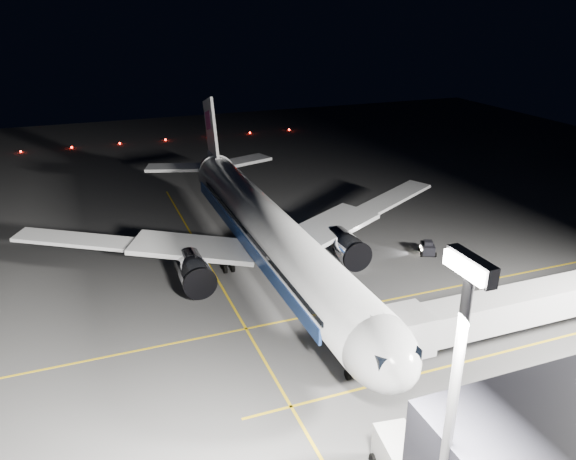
# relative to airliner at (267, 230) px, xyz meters

# --- Properties ---
(ground) EXTENTS (200.00, 200.00, 0.00)m
(ground) POSITION_rel_airliner_xyz_m (1.08, 0.00, -5.16)
(ground) COLOR #4C4C4F
(ground) RESTS_ON ground
(guide_line_main) EXTENTS (0.25, 80.00, 0.01)m
(guide_line_main) POSITION_rel_airliner_xyz_m (11.08, 0.00, -5.16)
(guide_line_main) COLOR gold
(guide_line_main) RESTS_ON ground
(guide_line_cross) EXTENTS (70.00, 0.25, 0.01)m
(guide_line_cross) POSITION_rel_airliner_xyz_m (1.08, -6.00, -5.16)
(guide_line_cross) COLOR gold
(guide_line_cross) RESTS_ON ground
(guide_line_side) EXTENTS (0.25, 40.00, 0.01)m
(guide_line_side) POSITION_rel_airliner_xyz_m (23.08, 10.00, -5.16)
(guide_line_side) COLOR gold
(guide_line_side) RESTS_ON ground
(airliner) EXTENTS (61.48, 54.22, 16.64)m
(airliner) POSITION_rel_airliner_xyz_m (0.00, 0.00, 0.00)
(airliner) COLOR silver
(airliner) RESTS_ON ground
(jet_bridge) EXTENTS (3.60, 34.40, 6.30)m
(jet_bridge) POSITION_rel_airliner_xyz_m (23.08, 18.06, -0.58)
(jet_bridge) COLOR #B2B2B7
(jet_bridge) RESTS_ON ground
(floodlight_mast_south) EXTENTS (2.40, 0.67, 20.70)m
(floodlight_mast_south) POSITION_rel_airliner_xyz_m (41.08, -6.01, 7.21)
(floodlight_mast_south) COLOR #59595E
(floodlight_mast_south) RESTS_ON ground
(taxiway_lights) EXTENTS (0.44, 60.44, 0.44)m
(taxiway_lights) POSITION_rel_airliner_xyz_m (-70.92, 0.00, -4.94)
(taxiway_lights) COLOR #FF140A
(taxiway_lights) RESTS_ON ground
(baggage_tug) EXTENTS (2.99, 2.75, 1.75)m
(baggage_tug) POSITION_rel_airliner_xyz_m (2.55, 20.20, -4.36)
(baggage_tug) COLOR black
(baggage_tug) RESTS_ON ground
(safety_cone_a) EXTENTS (0.35, 0.35, 0.52)m
(safety_cone_a) POSITION_rel_airliner_xyz_m (2.92, 4.00, -4.90)
(safety_cone_a) COLOR #FC430A
(safety_cone_a) RESTS_ON ground
(safety_cone_b) EXTENTS (0.42, 0.42, 0.64)m
(safety_cone_b) POSITION_rel_airliner_xyz_m (0.99, 5.25, -4.85)
(safety_cone_b) COLOR #FC430A
(safety_cone_b) RESTS_ON ground
(safety_cone_c) EXTENTS (0.45, 0.45, 0.67)m
(safety_cone_c) POSITION_rel_airliner_xyz_m (-3.82, 5.56, -4.83)
(safety_cone_c) COLOR #FC430A
(safety_cone_c) RESTS_ON ground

